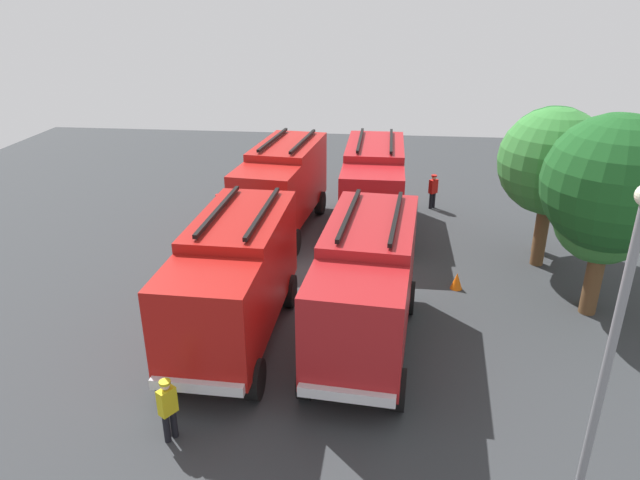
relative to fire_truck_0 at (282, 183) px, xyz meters
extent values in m
plane|color=#2D3033|center=(4.40, 2.14, -2.15)|extent=(47.74, 47.74, 0.00)
cube|color=#A71815|center=(2.43, -0.28, -0.05)|extent=(2.47, 2.73, 2.60)
cube|color=#8C9EAD|center=(3.48, -0.40, 0.26)|extent=(0.32, 2.12, 1.46)
cube|color=#A71815|center=(-1.04, 0.12, 0.10)|extent=(5.05, 3.03, 2.90)
cube|color=black|center=(-0.97, 0.80, 1.67)|extent=(4.31, 0.61, 0.12)
cube|color=black|center=(-1.12, -0.56, 1.67)|extent=(4.31, 0.61, 0.12)
cube|color=silver|center=(3.63, -0.41, -1.20)|extent=(0.47, 2.38, 0.28)
cylinder|color=black|center=(2.77, 0.89, -1.60)|extent=(1.13, 0.47, 1.10)
cylinder|color=black|center=(2.50, -1.49, -1.60)|extent=(1.13, 0.47, 1.10)
cylinder|color=black|center=(-2.10, 1.45, -1.60)|extent=(1.13, 0.47, 1.10)
cylinder|color=black|center=(-2.37, -0.94, -1.60)|extent=(1.13, 0.47, 1.10)
cube|color=#A11411|center=(11.55, 0.04, -0.05)|extent=(2.27, 2.56, 2.60)
cube|color=#8C9EAD|center=(12.60, 0.01, 0.26)|extent=(0.14, 2.13, 1.46)
cube|color=#A11411|center=(8.05, 0.13, 0.10)|extent=(4.87, 2.63, 2.90)
cube|color=black|center=(8.07, 0.82, 1.67)|extent=(4.32, 0.24, 0.12)
cube|color=black|center=(8.03, -0.55, 1.67)|extent=(4.32, 0.24, 0.12)
cube|color=silver|center=(12.75, 0.00, -1.20)|extent=(0.27, 2.38, 0.28)
cylinder|color=black|center=(11.78, 1.23, -1.60)|extent=(1.11, 0.38, 1.10)
cylinder|color=black|center=(11.72, -1.17, -1.60)|extent=(1.11, 0.38, 1.10)
cylinder|color=black|center=(6.89, 1.37, -1.60)|extent=(1.11, 0.38, 1.10)
cylinder|color=black|center=(6.82, -1.03, -1.60)|extent=(1.11, 0.38, 1.10)
cube|color=#A8181C|center=(2.07, 3.96, -0.05)|extent=(2.23, 2.52, 2.60)
cube|color=#8C9EAD|center=(3.12, 3.95, 0.26)|extent=(0.10, 2.13, 1.46)
cube|color=#A8181C|center=(-1.43, 3.99, 0.10)|extent=(4.83, 2.55, 2.90)
cube|color=black|center=(-1.42, 4.68, 1.67)|extent=(4.32, 0.17, 0.12)
cube|color=black|center=(-1.44, 3.31, 1.67)|extent=(4.32, 0.17, 0.12)
cube|color=silver|center=(3.27, 3.94, -1.20)|extent=(0.23, 2.38, 0.28)
cylinder|color=black|center=(2.28, 5.15, -1.60)|extent=(1.10, 0.36, 1.10)
cylinder|color=black|center=(2.26, 2.75, -1.60)|extent=(1.10, 0.36, 1.10)
cylinder|color=black|center=(-2.62, 5.21, -1.60)|extent=(1.10, 0.36, 1.10)
cylinder|color=black|center=(-2.64, 2.81, -1.60)|extent=(1.10, 0.36, 1.10)
cube|color=maroon|center=(11.50, 3.76, -0.05)|extent=(2.41, 2.68, 2.60)
cube|color=#8C9EAD|center=(12.55, 3.67, 0.26)|extent=(0.27, 2.12, 1.46)
cube|color=maroon|center=(8.01, 4.07, 0.10)|extent=(5.00, 2.91, 2.90)
cube|color=black|center=(8.07, 4.75, 1.67)|extent=(4.31, 0.50, 0.12)
cube|color=black|center=(7.95, 3.38, 1.67)|extent=(4.31, 0.50, 0.12)
cube|color=silver|center=(12.69, 3.66, -1.20)|extent=(0.41, 2.38, 0.28)
cylinder|color=black|center=(11.80, 4.94, -1.60)|extent=(1.13, 0.45, 1.10)
cylinder|color=black|center=(11.59, 2.55, -1.60)|extent=(1.13, 0.45, 1.10)
cylinder|color=black|center=(6.92, 5.37, -1.60)|extent=(1.13, 0.45, 1.10)
cylinder|color=black|center=(6.71, 2.98, -1.60)|extent=(1.13, 0.45, 1.10)
cylinder|color=black|center=(0.14, -2.89, -1.78)|extent=(0.16, 0.16, 0.74)
cylinder|color=black|center=(0.35, -2.83, -1.78)|extent=(0.16, 0.16, 0.74)
cube|color=#B7140F|center=(0.24, -2.86, -1.09)|extent=(0.47, 0.34, 0.64)
sphere|color=tan|center=(0.24, -2.86, -0.67)|extent=(0.21, 0.21, 0.21)
cylinder|color=#B7140F|center=(0.24, -2.86, -0.58)|extent=(0.26, 0.26, 0.06)
cylinder|color=black|center=(13.44, -0.39, -1.77)|extent=(0.16, 0.16, 0.77)
cylinder|color=black|center=(13.62, -0.51, -1.77)|extent=(0.16, 0.16, 0.77)
cube|color=gold|center=(13.53, -0.45, -1.05)|extent=(0.48, 0.43, 0.67)
sphere|color=beige|center=(13.53, -0.45, -0.61)|extent=(0.22, 0.22, 0.22)
cylinder|color=gold|center=(13.53, -0.45, -0.52)|extent=(0.27, 0.27, 0.07)
cylinder|color=black|center=(-3.40, 6.80, -1.76)|extent=(0.16, 0.16, 0.79)
cylinder|color=black|center=(-3.54, 6.95, -1.76)|extent=(0.16, 0.16, 0.79)
cube|color=#B7140F|center=(-3.47, 6.88, -1.03)|extent=(0.46, 0.47, 0.68)
sphere|color=tan|center=(-3.47, 6.88, -0.57)|extent=(0.22, 0.22, 0.22)
cylinder|color=#B7140F|center=(-3.47, 6.88, -0.49)|extent=(0.28, 0.28, 0.07)
cylinder|color=brown|center=(1.40, 10.83, -0.95)|extent=(0.48, 0.48, 2.40)
sphere|color=#19511E|center=(1.40, 10.83, 1.88)|extent=(3.84, 3.84, 3.84)
cylinder|color=brown|center=(2.61, 10.52, -0.92)|extent=(0.49, 0.49, 2.47)
sphere|color=#337A33|center=(2.61, 10.52, 1.99)|extent=(3.95, 3.95, 3.95)
cylinder|color=brown|center=(5.83, 11.40, -1.18)|extent=(0.39, 0.39, 1.95)
sphere|color=#337A33|center=(5.83, 11.40, 1.12)|extent=(3.12, 3.12, 3.12)
cylinder|color=brown|center=(6.29, 11.31, -0.82)|extent=(0.53, 0.53, 2.67)
sphere|color=#19511E|center=(6.29, 11.31, 2.33)|extent=(4.27, 4.27, 4.27)
cone|color=#F2600C|center=(5.05, 7.15, -1.84)|extent=(0.43, 0.43, 0.62)
cylinder|color=slate|center=(15.11, 8.28, 1.24)|extent=(0.16, 0.16, 6.79)
camera|label=1|loc=(23.87, 4.23, 7.63)|focal=32.29mm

